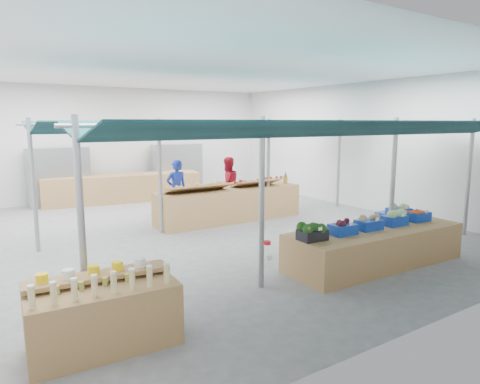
{
  "coord_description": "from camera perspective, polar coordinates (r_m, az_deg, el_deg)",
  "views": [
    {
      "loc": [
        -5.26,
        -9.87,
        2.9
      ],
      "look_at": [
        0.11,
        -1.6,
        1.28
      ],
      "focal_mm": 32.0,
      "sensor_mm": 36.0,
      "label": 1
    }
  ],
  "objects": [
    {
      "name": "pineapple",
      "position": [
        13.67,
        6.08,
        1.87
      ],
      "size": [
        0.14,
        0.14,
        0.39
      ],
      "rotation": [
        0.0,
        0.0,
        0.0
      ],
      "color": "#8C6019",
      "rests_on": "fruit_counter"
    },
    {
      "name": "crate_carrots",
      "position": [
        10.14,
        22.58,
        -2.96
      ],
      "size": [
        0.52,
        0.42,
        0.29
      ],
      "rotation": [
        0.0,
        0.0,
        -0.07
      ],
      "color": "#0E3398",
      "rests_on": "veg_counter"
    },
    {
      "name": "apple_heap_yellow",
      "position": [
        11.98,
        -5.49,
        0.75
      ],
      "size": [
        1.9,
        0.7,
        0.27
      ],
      "rotation": [
        0.0,
        0.0,
        0.0
      ],
      "color": "#997247",
      "rests_on": "fruit_counter"
    },
    {
      "name": "pole_grid",
      "position": [
        10.16,
        3.48,
        3.14
      ],
      "size": [
        10.0,
        4.6,
        3.0
      ],
      "color": "gray",
      "rests_on": "floor"
    },
    {
      "name": "bottle_shelf",
      "position": [
        6.0,
        -17.69,
        -15.26
      ],
      "size": [
        1.9,
        1.22,
        1.1
      ],
      "rotation": [
        0.0,
        0.0,
        -0.06
      ],
      "color": "olive",
      "rests_on": "floor"
    },
    {
      "name": "veg_counter",
      "position": [
        9.26,
        17.54,
        -6.92
      ],
      "size": [
        3.95,
        1.44,
        0.76
      ],
      "primitive_type": "cube",
      "rotation": [
        0.0,
        0.0,
        -0.03
      ],
      "color": "olive",
      "rests_on": "floor"
    },
    {
      "name": "crate_beets",
      "position": [
        8.47,
        13.54,
        -4.65
      ],
      "size": [
        0.52,
        0.42,
        0.29
      ],
      "rotation": [
        0.0,
        0.0,
        -0.07
      ],
      "color": "#0E3398",
      "rests_on": "veg_counter"
    },
    {
      "name": "sparrow",
      "position": [
        7.74,
        9.32,
        -4.97
      ],
      "size": [
        0.12,
        0.09,
        0.11
      ],
      "rotation": [
        0.0,
        0.0,
        -0.07
      ],
      "color": "brown",
      "rests_on": "crate_broccoli"
    },
    {
      "name": "crate_celeriac",
      "position": [
        8.97,
        16.78,
        -3.94
      ],
      "size": [
        0.52,
        0.42,
        0.31
      ],
      "rotation": [
        0.0,
        0.0,
        -0.07
      ],
      "color": "#0E3398",
      "rests_on": "veg_counter"
    },
    {
      "name": "far_counter",
      "position": [
        16.32,
        -15.29,
        0.52
      ],
      "size": [
        5.66,
        1.93,
        1.0
      ],
      "primitive_type": "cube",
      "rotation": [
        0.0,
        0.0,
        -0.15
      ],
      "color": "olive",
      "rests_on": "floor"
    },
    {
      "name": "vendor_right",
      "position": [
        13.86,
        -1.68,
        0.99
      ],
      "size": [
        0.87,
        0.68,
        1.79
      ],
      "primitive_type": "imported",
      "rotation": [
        0.0,
        0.0,
        3.14
      ],
      "color": "#B8162E",
      "rests_on": "floor"
    },
    {
      "name": "back_shelving_right",
      "position": [
        17.56,
        -8.38,
        2.99
      ],
      "size": [
        2.0,
        0.5,
        2.0
      ],
      "primitive_type": "cube",
      "color": "#B23F33",
      "rests_on": "floor"
    },
    {
      "name": "crate_cabbage",
      "position": [
        9.53,
        19.87,
        -3.24
      ],
      "size": [
        0.52,
        0.42,
        0.35
      ],
      "rotation": [
        0.0,
        0.0,
        -0.07
      ],
      "color": "#0E3398",
      "rests_on": "veg_counter"
    },
    {
      "name": "apple_heap_red",
      "position": [
        13.0,
        2.24,
        1.46
      ],
      "size": [
        1.5,
        0.7,
        0.27
      ],
      "rotation": [
        0.0,
        0.0,
        0.0
      ],
      "color": "#997247",
      "rests_on": "fruit_counter"
    },
    {
      "name": "crate_stack",
      "position": [
        11.68,
        18.93,
        -4.02
      ],
      "size": [
        0.52,
        0.37,
        0.62
      ],
      "primitive_type": "cube",
      "rotation": [
        0.0,
        0.0,
        0.02
      ],
      "color": "#0E3398",
      "rests_on": "floor"
    },
    {
      "name": "hall",
      "position": [
        12.47,
        -8.14,
        8.05
      ],
      "size": [
        13.0,
        13.0,
        13.0
      ],
      "color": "silver",
      "rests_on": "ground"
    },
    {
      "name": "pole_ribbon",
      "position": [
        6.5,
        3.65,
        -6.95
      ],
      "size": [
        0.12,
        0.12,
        0.28
      ],
      "color": "red",
      "rests_on": "pole_grid"
    },
    {
      "name": "crate_broccoli",
      "position": [
        7.96,
        9.63,
        -5.22
      ],
      "size": [
        0.52,
        0.42,
        0.35
      ],
      "rotation": [
        0.0,
        0.0,
        -0.07
      ],
      "color": "black",
      "rests_on": "veg_counter"
    },
    {
      "name": "fruit_counter",
      "position": [
        12.7,
        -1.4,
        -1.68
      ],
      "size": [
        4.48,
        1.07,
        0.96
      ],
      "primitive_type": "cube",
      "rotation": [
        0.0,
        0.0,
        0.0
      ],
      "color": "olive",
      "rests_on": "floor"
    },
    {
      "name": "floor",
      "position": [
        11.55,
        -4.81,
        -5.26
      ],
      "size": [
        13.0,
        13.0,
        0.0
      ],
      "primitive_type": "plane",
      "color": "#5E5E61",
      "rests_on": "ground"
    },
    {
      "name": "awnings",
      "position": [
        10.1,
        3.54,
        8.61
      ],
      "size": [
        9.5,
        7.08,
        0.3
      ],
      "color": "black",
      "rests_on": "pole_grid"
    },
    {
      "name": "crate_extra",
      "position": [
        10.42,
        20.44,
        -2.31
      ],
      "size": [
        0.56,
        0.45,
        0.32
      ],
      "rotation": [
        0.0,
        0.0,
        -0.21
      ],
      "color": "#0E3398",
      "rests_on": "veg_counter"
    },
    {
      "name": "back_shelving_left",
      "position": [
        16.22,
        -22.98,
        1.84
      ],
      "size": [
        2.0,
        0.5,
        2.0
      ],
      "primitive_type": "cube",
      "color": "#B23F33",
      "rests_on": "floor"
    },
    {
      "name": "vendor_left",
      "position": [
        13.03,
        -8.45,
        0.36
      ],
      "size": [
        0.65,
        0.43,
        1.79
      ],
      "primitive_type": "imported",
      "rotation": [
        0.0,
        0.0,
        3.14
      ],
      "color": "#182D9D",
      "rests_on": "floor"
    }
  ]
}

